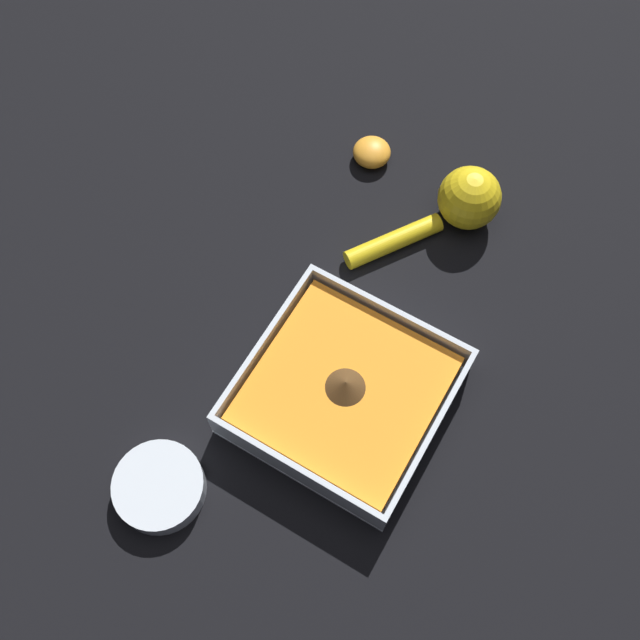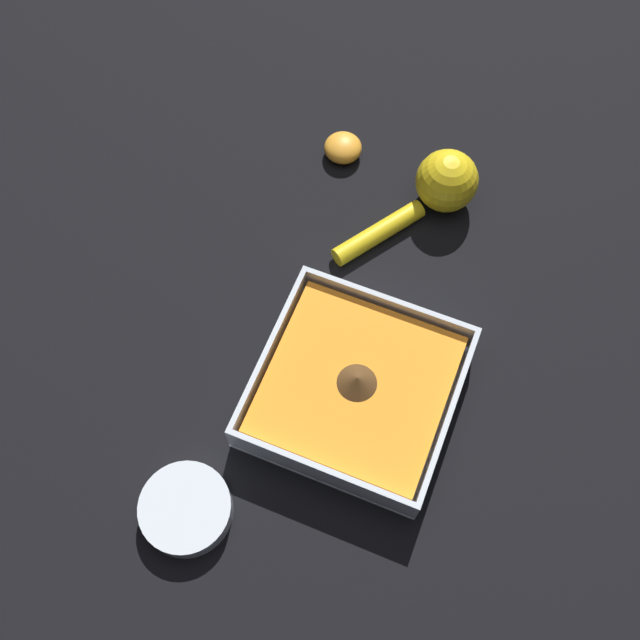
{
  "view_description": "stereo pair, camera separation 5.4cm",
  "coord_description": "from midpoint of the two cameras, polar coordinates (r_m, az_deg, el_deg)",
  "views": [
    {
      "loc": [
        0.26,
        0.16,
        0.79
      ],
      "look_at": [
        -0.05,
        -0.03,
        0.03
      ],
      "focal_mm": 42.0,
      "sensor_mm": 36.0,
      "label": 1
    },
    {
      "loc": [
        0.29,
        0.11,
        0.79
      ],
      "look_at": [
        -0.05,
        -0.03,
        0.03
      ],
      "focal_mm": 42.0,
      "sensor_mm": 36.0,
      "label": 2
    }
  ],
  "objects": [
    {
      "name": "spice_bowl",
      "position": [
        0.81,
        -10.24,
        -12.56
      ],
      "size": [
        0.1,
        0.1,
        0.03
      ],
      "color": "silver",
      "rests_on": "ground_plane"
    },
    {
      "name": "square_dish",
      "position": [
        0.82,
        3.78,
        -5.73
      ],
      "size": [
        0.21,
        0.21,
        0.06
      ],
      "color": "silver",
      "rests_on": "ground_plane"
    },
    {
      "name": "lemon_half",
      "position": [
        0.99,
        5.56,
        12.51
      ],
      "size": [
        0.05,
        0.05,
        0.03
      ],
      "color": "orange",
      "rests_on": "ground_plane"
    },
    {
      "name": "lemon_squeezer",
      "position": [
        0.94,
        12.22,
        8.56
      ],
      "size": [
        0.18,
        0.14,
        0.08
      ],
      "rotation": [
        0.0,
        0.0,
        2.56
      ],
      "color": "yellow",
      "rests_on": "ground_plane"
    },
    {
      "name": "ground_plane",
      "position": [
        0.85,
        1.64,
        -4.21
      ],
      "size": [
        4.0,
        4.0,
        0.0
      ],
      "primitive_type": "plane",
      "color": "black"
    }
  ]
}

